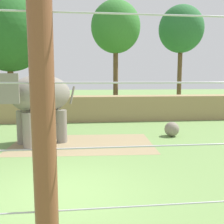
% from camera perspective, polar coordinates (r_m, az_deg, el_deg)
% --- Properties ---
extents(ground_plane, '(120.00, 120.00, 0.00)m').
position_cam_1_polar(ground_plane, '(6.87, -11.11, -17.56)').
color(ground_plane, '#6B8E4C').
extents(dirt_patch, '(6.38, 3.94, 0.01)m').
position_cam_1_polar(dirt_patch, '(11.47, -6.64, -7.12)').
color(dirt_patch, '#937F5B').
rests_on(dirt_patch, ground).
extents(embankment_wall, '(36.00, 1.80, 1.70)m').
position_cam_1_polar(embankment_wall, '(17.63, -8.18, 0.80)').
color(embankment_wall, '#997F56').
rests_on(embankment_wall, ground).
extents(elephant, '(3.82, 3.00, 3.13)m').
position_cam_1_polar(elephant, '(11.53, -17.22, 3.11)').
color(elephant, gray).
rests_on(elephant, ground).
extents(enrichment_ball, '(0.73, 0.73, 0.73)m').
position_cam_1_polar(enrichment_ball, '(13.13, 13.35, -3.77)').
color(enrichment_ball, gray).
rests_on(enrichment_ball, ground).
extents(cable_fence, '(11.55, 0.26, 3.73)m').
position_cam_1_polar(cable_fence, '(2.99, -16.66, -12.81)').
color(cable_fence, brown).
rests_on(cable_fence, ground).
extents(tree_far_left, '(4.35, 4.35, 9.98)m').
position_cam_1_polar(tree_far_left, '(26.84, 15.32, 17.47)').
color(tree_far_left, brown).
rests_on(tree_far_left, ground).
extents(tree_left_of_centre, '(4.38, 4.38, 9.74)m').
position_cam_1_polar(tree_left_of_centre, '(23.63, 0.84, 18.50)').
color(tree_left_of_centre, brown).
rests_on(tree_left_of_centre, ground).
extents(tree_behind_wall, '(5.68, 5.68, 9.38)m').
position_cam_1_polar(tree_behind_wall, '(21.13, -22.37, 16.51)').
color(tree_behind_wall, brown).
rests_on(tree_behind_wall, ground).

